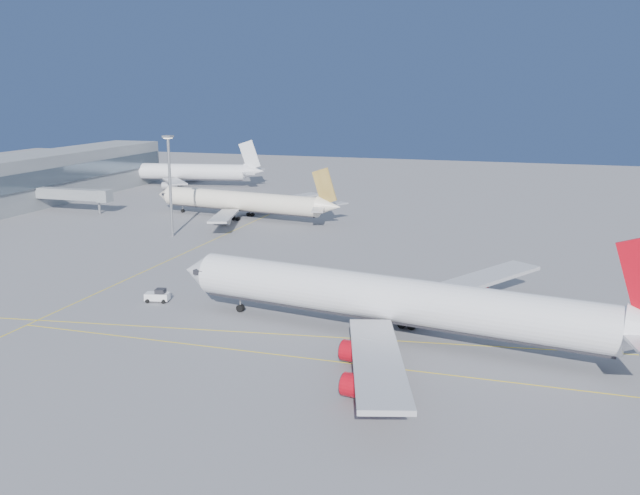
{
  "coord_description": "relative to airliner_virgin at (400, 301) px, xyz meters",
  "views": [
    {
      "loc": [
        32.99,
        -98.11,
        35.21
      ],
      "look_at": [
        -4.43,
        20.37,
        7.0
      ],
      "focal_mm": 40.0,
      "sensor_mm": 36.0,
      "label": 1
    }
  ],
  "objects": [
    {
      "name": "ground",
      "position": [
        -14.82,
        2.87,
        -5.57
      ],
      "size": [
        500.0,
        500.0,
        0.0
      ],
      "primitive_type": "plane",
      "color": "slate",
      "rests_on": "ground"
    },
    {
      "name": "terminal",
      "position": [
        -129.75,
        87.87,
        1.94
      ],
      "size": [
        18.4,
        110.0,
        15.0
      ],
      "color": "gray",
      "rests_on": "ground"
    },
    {
      "name": "jet_bridge",
      "position": [
        -107.93,
        74.87,
        -0.4
      ],
      "size": [
        23.6,
        3.6,
        6.9
      ],
      "color": "gray",
      "rests_on": "ground"
    },
    {
      "name": "taxiway_lines",
      "position": [
        -29.53,
        9.21,
        -5.56
      ],
      "size": [
        118.86,
        140.0,
        0.02
      ],
      "color": "yellow",
      "rests_on": "ground"
    },
    {
      "name": "airliner_virgin",
      "position": [
        0.0,
        0.0,
        0.0
      ],
      "size": [
        74.66,
        66.36,
        18.48
      ],
      "rotation": [
        0.0,
        0.0,
        -0.17
      ],
      "color": "white",
      "rests_on": "ground"
    },
    {
      "name": "airliner_etihad",
      "position": [
        -58.96,
        80.61,
        -0.96
      ],
      "size": [
        57.91,
        52.99,
        15.14
      ],
      "rotation": [
        0.0,
        0.0,
        -0.15
      ],
      "color": "#EFE4CB",
      "rests_on": "ground"
    },
    {
      "name": "airliner_third",
      "position": [
        -107.19,
        133.74,
        -0.51
      ],
      "size": [
        62.18,
        56.68,
        16.73
      ],
      "rotation": [
        0.0,
        0.0,
        0.17
      ],
      "color": "white",
      "rests_on": "ground"
    },
    {
      "name": "pushback_tug",
      "position": [
        -42.07,
        5.48,
        -4.54
      ],
      "size": [
        4.26,
        3.06,
        2.22
      ],
      "rotation": [
        0.0,
        0.0,
        0.2
      ],
      "color": "white",
      "rests_on": "ground"
    },
    {
      "name": "light_mast",
      "position": [
        -66.09,
        53.73,
        8.58
      ],
      "size": [
        2.07,
        2.07,
        23.97
      ],
      "color": "gray",
      "rests_on": "ground"
    }
  ]
}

